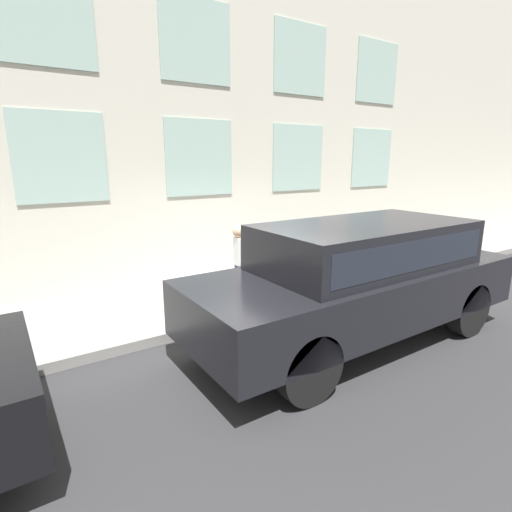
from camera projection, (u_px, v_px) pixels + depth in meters
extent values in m
plane|color=#2D2D30|center=(271.00, 316.00, 7.04)|extent=(80.00, 80.00, 0.00)
cube|color=gray|center=(233.00, 291.00, 8.12)|extent=(2.70, 60.00, 0.16)
cube|color=beige|center=(192.00, 17.00, 8.05)|extent=(0.30, 40.00, 10.98)
cube|color=#9EBCB2|center=(372.00, 158.00, 11.50)|extent=(0.03, 1.56, 1.60)
cube|color=#9EBCB2|center=(298.00, 158.00, 10.03)|extent=(0.03, 1.56, 1.60)
cube|color=#9EBCB2|center=(200.00, 158.00, 8.57)|extent=(0.03, 1.56, 1.60)
cube|color=#9EBCB2|center=(61.00, 158.00, 7.10)|extent=(0.03, 1.56, 1.60)
cube|color=#9EBCB2|center=(377.00, 72.00, 10.95)|extent=(0.03, 1.56, 1.60)
cube|color=#9EBCB2|center=(301.00, 59.00, 9.49)|extent=(0.03, 1.56, 1.60)
cube|color=#9EBCB2|center=(196.00, 41.00, 8.02)|extent=(0.03, 1.56, 1.60)
cube|color=#9EBCB2|center=(45.00, 14.00, 6.56)|extent=(0.03, 1.56, 1.60)
cylinder|color=red|center=(272.00, 296.00, 7.53)|extent=(0.34, 0.34, 0.04)
cylinder|color=red|center=(272.00, 283.00, 7.46)|extent=(0.25, 0.25, 0.57)
sphere|color=maroon|center=(272.00, 268.00, 7.40)|extent=(0.26, 0.26, 0.26)
cylinder|color=black|center=(272.00, 264.00, 7.38)|extent=(0.09, 0.09, 0.11)
cylinder|color=red|center=(280.00, 278.00, 7.54)|extent=(0.09, 0.10, 0.09)
cylinder|color=red|center=(265.00, 281.00, 7.35)|extent=(0.09, 0.10, 0.09)
cylinder|color=navy|center=(241.00, 284.00, 7.25)|extent=(0.10, 0.10, 0.67)
cylinder|color=navy|center=(237.00, 282.00, 7.36)|extent=(0.10, 0.10, 0.67)
cube|color=white|center=(239.00, 251.00, 7.16)|extent=(0.18, 0.13, 0.51)
cylinder|color=white|center=(243.00, 252.00, 7.05)|extent=(0.08, 0.08, 0.48)
cylinder|color=white|center=(235.00, 249.00, 7.27)|extent=(0.08, 0.08, 0.48)
sphere|color=tan|center=(239.00, 231.00, 7.08)|extent=(0.22, 0.22, 0.22)
cylinder|color=black|center=(309.00, 368.00, 4.47)|extent=(0.24, 0.84, 0.84)
cylinder|color=black|center=(234.00, 320.00, 5.81)|extent=(0.24, 0.84, 0.84)
cylinder|color=black|center=(468.00, 309.00, 6.22)|extent=(0.24, 0.84, 0.84)
cylinder|color=black|center=(382.00, 283.00, 7.56)|extent=(0.24, 0.84, 0.84)
cube|color=black|center=(357.00, 291.00, 5.93)|extent=(1.90, 5.26, 0.74)
cube|color=black|center=(366.00, 244.00, 5.83)|extent=(1.67, 3.26, 0.64)
cube|color=#1E232D|center=(366.00, 244.00, 5.83)|extent=(1.68, 3.00, 0.41)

